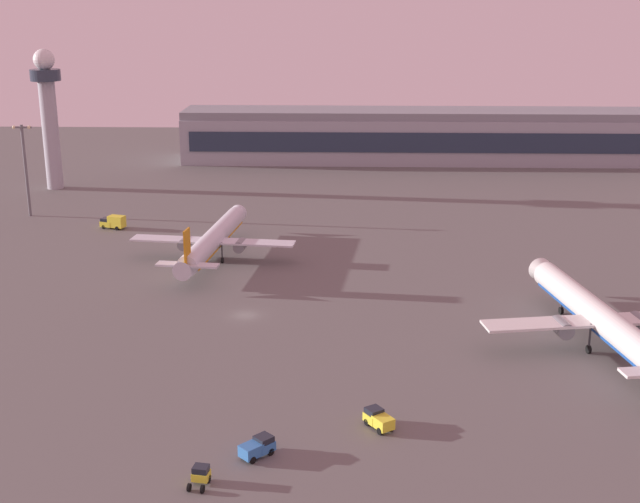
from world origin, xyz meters
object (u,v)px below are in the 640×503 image
Objects in this scene: catering_truck at (113,222)px; pushback_tug at (201,475)px; airplane_near_gate at (600,318)px; baggage_tractor at (258,447)px; apron_light_east at (25,164)px; cargo_loader at (378,419)px; airplane_far_stand at (213,240)px; control_tower at (48,109)px.

pushback_tug is (37.52, -104.07, -0.51)m from catering_truck.
baggage_tractor is (-48.34, -33.40, -3.38)m from airplane_near_gate.
cargo_loader is at bearing -51.67° from apron_light_east.
cargo_loader is (-34.18, -26.21, -3.38)m from airplane_near_gate.
cargo_loader is at bearing -130.14° from catering_truck.
airplane_far_stand is at bearing 106.85° from pushback_tug.
baggage_tractor is 0.71× the size of catering_truck.
airplane_far_stand is (-64.98, 42.05, -0.40)m from airplane_near_gate.
cargo_loader is at bearing 42.52° from pushback_tug.
airplane_far_stand is 9.48× the size of cargo_loader.
airplane_near_gate is at bearing -107.65° from catering_truck.
cargo_loader is (30.80, -68.26, -2.98)m from airplane_far_stand.
baggage_tractor is 0.95× the size of cargo_loader.
catering_truck is (-43.15, 98.22, 0.40)m from baggage_tractor.
catering_truck is (-26.51, 22.77, -2.58)m from airplane_far_stand.
pushback_tug is (-5.63, -5.85, -0.11)m from baggage_tractor.
baggage_tractor is 0.20× the size of apron_light_east.
control_tower reaches higher than cargo_loader.
airplane_far_stand is at bearing -112.99° from catering_truck.
control_tower is at bearing 128.66° from airplane_near_gate.
airplane_far_stand is 77.32m from baggage_tractor.
airplane_near_gate is 2.13× the size of apron_light_east.
cargo_loader is at bearing -59.30° from airplane_far_stand.
apron_light_east is (-80.60, 101.97, 11.63)m from cargo_loader.
airplane_far_stand is 9.93× the size of baggage_tractor.
pushback_tug is at bearing 179.01° from cargo_loader.
airplane_far_stand is at bearing 79.91° from cargo_loader.
control_tower is 85.64m from airplane_far_stand.
baggage_tractor is 8.12m from pushback_tug.
baggage_tractor is (70.49, -139.66, -20.60)m from control_tower.
control_tower reaches higher than airplane_near_gate.
apron_light_east is (-114.79, 75.75, 8.25)m from airplane_near_gate.
catering_truck is at bearing 135.14° from airplane_near_gate.
control_tower is at bearing 51.09° from catering_truck.
airplane_far_stand is at bearing -34.09° from apron_light_east.
airplane_near_gate reaches higher than baggage_tractor.
control_tower reaches higher than catering_truck.
pushback_tug is at bearing -65.98° from control_tower.
airplane_far_stand is 12.92× the size of pushback_tug.
airplane_near_gate is 7.69× the size of catering_truck.
catering_truck is at bearing 118.96° from pushback_tug.
airplane_far_stand is 1.94× the size of apron_light_east.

